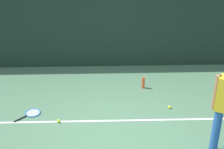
% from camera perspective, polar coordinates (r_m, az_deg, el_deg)
% --- Properties ---
extents(ground_plane, '(12.00, 12.00, 0.00)m').
position_cam_1_polar(ground_plane, '(6.26, 0.12, -9.87)').
color(ground_plane, '#4C7556').
extents(back_fence, '(10.00, 0.10, 2.92)m').
position_cam_1_polar(back_fence, '(8.36, -0.57, 10.78)').
color(back_fence, '#192D23').
rests_on(back_fence, ground).
extents(court_line, '(9.00, 0.05, 0.00)m').
position_cam_1_polar(court_line, '(6.52, 0.02, -8.21)').
color(court_line, white).
rests_on(court_line, ground).
extents(tennis_racket, '(0.56, 0.56, 0.03)m').
position_cam_1_polar(tennis_racket, '(6.93, -14.11, -6.73)').
color(tennis_racket, black).
rests_on(tennis_racket, ground).
extents(tennis_ball_mid_court, '(0.07, 0.07, 0.07)m').
position_cam_1_polar(tennis_ball_mid_court, '(6.55, -9.49, -8.15)').
color(tennis_ball_mid_court, '#CCE033').
rests_on(tennis_ball_mid_court, ground).
extents(tennis_ball_far_left, '(0.07, 0.07, 0.07)m').
position_cam_1_polar(tennis_ball_far_left, '(7.00, 10.20, -5.74)').
color(tennis_ball_far_left, '#CCE033').
rests_on(tennis_ball_far_left, ground).
extents(water_bottle, '(0.07, 0.07, 0.28)m').
position_cam_1_polar(water_bottle, '(7.67, 5.59, -1.47)').
color(water_bottle, '#D84C26').
rests_on(water_bottle, ground).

